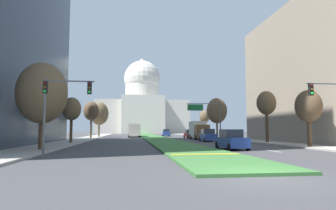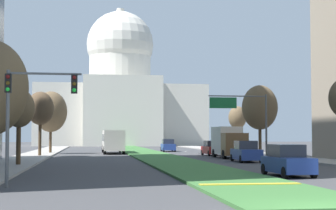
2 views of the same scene
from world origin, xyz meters
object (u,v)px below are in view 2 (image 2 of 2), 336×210
(traffic_light_near_left, at_px, (28,102))
(street_tree_left_mid, at_px, (19,109))
(capitol_building, at_px, (120,95))
(street_tree_left_far, at_px, (40,109))
(overhead_guide_sign, at_px, (244,112))
(street_tree_right_far, at_px, (260,108))
(sedan_midblock, at_px, (246,152))
(sedan_distant, at_px, (213,149))
(city_bus, at_px, (113,140))
(sedan_lead_stopped, at_px, (287,161))
(box_truck_delivery, at_px, (229,142))
(sedan_far_horizon, at_px, (168,146))
(street_tree_right_distant, at_px, (237,118))
(street_tree_left_distant, at_px, (51,112))

(traffic_light_near_left, height_order, street_tree_left_mid, street_tree_left_mid)
(capitol_building, height_order, street_tree_left_far, capitol_building)
(overhead_guide_sign, height_order, street_tree_right_far, street_tree_right_far)
(street_tree_right_far, distance_m, sedan_midblock, 16.13)
(sedan_midblock, xyz_separation_m, sedan_distant, (0.56, 15.77, -0.05))
(city_bus, bearing_deg, sedan_lead_stopped, -78.91)
(capitol_building, height_order, overhead_guide_sign, capitol_building)
(overhead_guide_sign, bearing_deg, box_truck_delivery, 156.53)
(street_tree_right_far, bearing_deg, capitol_building, 100.01)
(street_tree_right_far, bearing_deg, traffic_light_near_left, -121.36)
(sedan_midblock, xyz_separation_m, box_truck_delivery, (0.57, 8.30, 0.82))
(sedan_midblock, xyz_separation_m, city_bus, (-10.51, 24.74, 0.91))
(sedan_lead_stopped, bearing_deg, box_truck_delivery, 83.26)
(overhead_guide_sign, xyz_separation_m, sedan_lead_stopped, (-4.43, -24.35, -3.84))
(box_truck_delivery, bearing_deg, city_bus, 123.97)
(traffic_light_near_left, distance_m, sedan_far_horizon, 56.01)
(box_truck_delivery, bearing_deg, street_tree_left_far, 162.21)
(capitol_building, relative_size, street_tree_left_mid, 6.67)
(traffic_light_near_left, height_order, street_tree_right_far, street_tree_right_far)
(sedan_midblock, distance_m, box_truck_delivery, 8.36)
(street_tree_right_far, bearing_deg, sedan_lead_stopped, -104.76)
(capitol_building, relative_size, sedan_distant, 8.67)
(street_tree_left_far, bearing_deg, sedan_lead_stopped, -62.24)
(street_tree_left_far, relative_size, box_truck_delivery, 1.11)
(traffic_light_near_left, height_order, street_tree_right_distant, street_tree_right_distant)
(street_tree_left_mid, height_order, sedan_lead_stopped, street_tree_left_mid)
(street_tree_right_distant, xyz_separation_m, sedan_midblock, (-5.85, -24.27, -3.76))
(capitol_building, relative_size, street_tree_left_distant, 4.88)
(sedan_distant, height_order, city_bus, city_bus)
(street_tree_left_far, bearing_deg, box_truck_delivery, -17.79)
(traffic_light_near_left, distance_m, city_bus, 46.89)
(overhead_guide_sign, bearing_deg, sedan_midblock, -104.93)
(overhead_guide_sign, xyz_separation_m, sedan_far_horizon, (-4.31, 24.75, -3.84))
(sedan_far_horizon, height_order, box_truck_delivery, box_truck_delivery)
(sedan_lead_stopped, bearing_deg, street_tree_left_distant, 111.12)
(capitol_building, bearing_deg, sedan_distant, -84.10)
(box_truck_delivery, bearing_deg, street_tree_right_distant, 71.69)
(overhead_guide_sign, bearing_deg, street_tree_left_mid, -149.87)
(street_tree_left_mid, height_order, street_tree_right_far, street_tree_right_far)
(street_tree_right_distant, bearing_deg, sedan_distant, -121.90)
(overhead_guide_sign, xyz_separation_m, street_tree_left_far, (-20.86, 6.86, 0.54))
(capitol_building, height_order, sedan_distant, capitol_building)
(overhead_guide_sign, xyz_separation_m, sedan_distant, (-1.48, 8.11, -3.87))
(street_tree_right_distant, relative_size, city_bus, 0.56)
(street_tree_right_distant, bearing_deg, street_tree_right_far, -90.41)
(street_tree_left_distant, distance_m, sedan_distant, 21.46)
(street_tree_left_mid, bearing_deg, sedan_far_horizon, 65.92)
(street_tree_left_far, height_order, sedan_distant, street_tree_left_far)
(overhead_guide_sign, distance_m, city_bus, 21.40)
(street_tree_left_far, distance_m, street_tree_right_far, 24.60)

